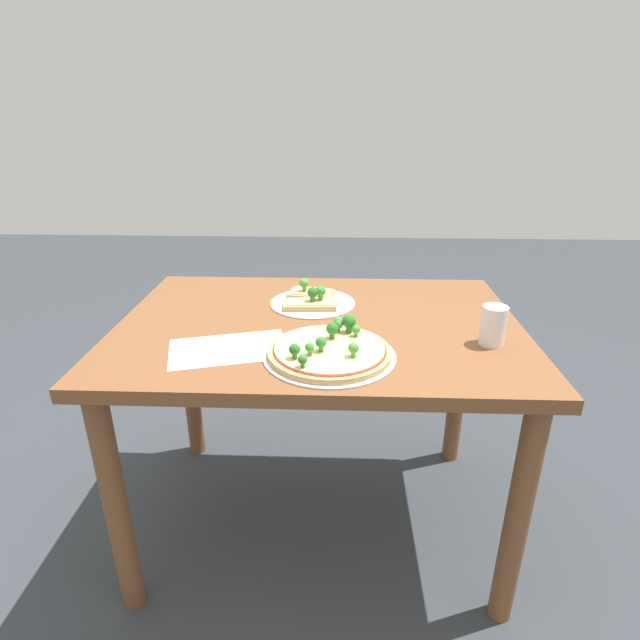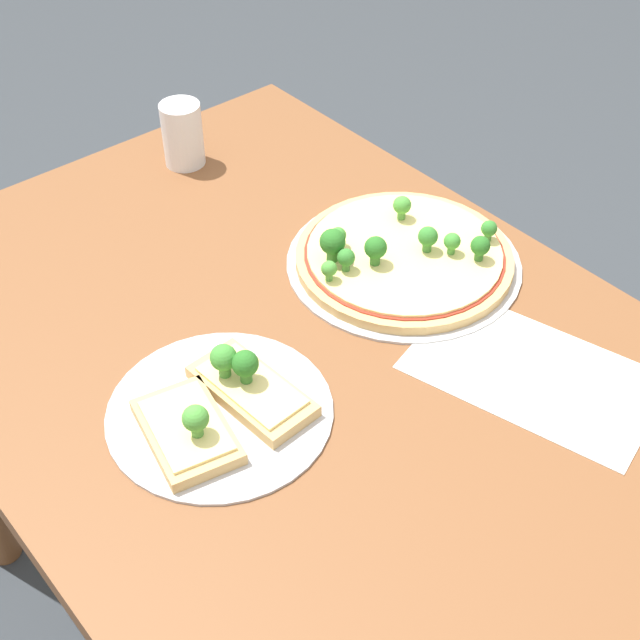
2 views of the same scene
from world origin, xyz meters
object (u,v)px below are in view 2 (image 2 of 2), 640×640
at_px(pizza_tray_slice, 220,407).
at_px(drinking_cup, 182,134).
at_px(dining_table, 302,401).
at_px(pizza_tray_whole, 403,256).

distance_m(pizza_tray_slice, drinking_cup, 0.55).
height_order(dining_table, drinking_cup, drinking_cup).
bearing_deg(pizza_tray_slice, dining_table, 101.79).
bearing_deg(pizza_tray_whole, pizza_tray_slice, -79.72).
bearing_deg(drinking_cup, pizza_tray_slice, -29.68).
bearing_deg(dining_table, drinking_cup, 163.96).
relative_size(dining_table, pizza_tray_whole, 3.47).
distance_m(dining_table, drinking_cup, 0.49).
xyz_separation_m(pizza_tray_whole, drinking_cup, (-0.41, -0.08, 0.04)).
relative_size(dining_table, pizza_tray_slice, 4.28).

